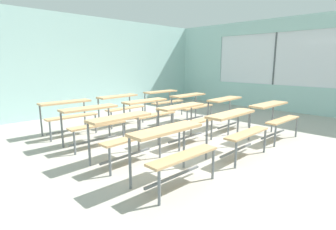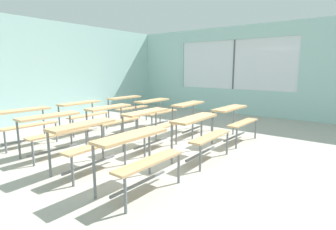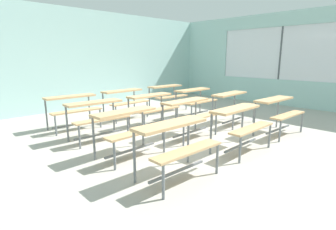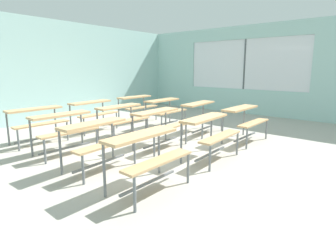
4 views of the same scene
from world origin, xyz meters
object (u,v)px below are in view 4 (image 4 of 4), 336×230
Objects in this scene: desk_bench_r0c1 at (210,128)px; desk_bench_r2c0 at (64,124)px; desk_bench_r0c0 at (147,148)px; desk_bench_r3c0 at (37,117)px; desk_bench_r3c1 at (93,109)px; desk_bench_r1c2 at (202,110)px; desk_bench_r0c2 at (245,116)px; desk_bench_r1c1 at (159,120)px; desk_bench_r2c2 at (165,106)px; desk_bench_r1c0 at (98,134)px; desk_bench_r2c1 at (122,114)px; desk_bench_r3c2 at (137,103)px.

desk_bench_r2c0 is at bearing 122.12° from desk_bench_r0c1.
desk_bench_r0c0 and desk_bench_r3c0 have the same top height.
desk_bench_r1c2 is at bearing -57.41° from desk_bench_r3c1.
desk_bench_r0c1 and desk_bench_r3c1 have the same top height.
desk_bench_r0c2 and desk_bench_r1c1 have the same top height.
desk_bench_r0c2 is (1.46, -0.01, 0.00)m from desk_bench_r0c1.
desk_bench_r1c1 and desk_bench_r2c2 have the same top height.
desk_bench_r1c0 is 3.17m from desk_bench_r2c2.
desk_bench_r0c1 is at bearing -178.09° from desk_bench_r0c2.
desk_bench_r0c1 is at bearing -54.71° from desk_bench_r2c0.
desk_bench_r0c0 and desk_bench_r1c1 have the same top height.
desk_bench_r1c0 is (0.02, 1.09, 0.00)m from desk_bench_r0c0.
desk_bench_r1c0 is 1.00× the size of desk_bench_r3c1.
desk_bench_r1c1 is at bearing -35.93° from desk_bench_r2c0.
desk_bench_r3c1 is (-0.03, 3.39, 0.00)m from desk_bench_r0c1.
desk_bench_r2c2 is 0.98× the size of desk_bench_r3c0.
desk_bench_r1c0 and desk_bench_r2c0 have the same top height.
desk_bench_r0c0 is 1.00× the size of desk_bench_r1c1.
desk_bench_r0c2 is 1.12m from desk_bench_r1c2.
desk_bench_r0c0 and desk_bench_r0c2 have the same top height.
desk_bench_r0c1 is 2.24m from desk_bench_r2c1.
desk_bench_r2c0 is 2.91m from desk_bench_r2c2.
desk_bench_r2c1 is at bearing 179.93° from desk_bench_r2c2.
desk_bench_r0c0 is 1.09m from desk_bench_r1c0.
desk_bench_r3c2 is at bearing 87.18° from desk_bench_r2c2.
desk_bench_r2c0 is 3.17m from desk_bench_r3c2.
desk_bench_r2c2 is at bearing 56.38° from desk_bench_r0c1.
desk_bench_r0c2 and desk_bench_r1c0 have the same top height.
desk_bench_r1c2 is (3.06, 1.08, 0.00)m from desk_bench_r0c0.
desk_bench_r1c1 is 1.55m from desk_bench_r1c2.
desk_bench_r2c0 and desk_bench_r3c2 have the same top height.
desk_bench_r0c0 is 1.01× the size of desk_bench_r2c2.
desk_bench_r2c2 and desk_bench_r3c1 have the same top height.
desk_bench_r0c1 is at bearing -146.28° from desk_bench_r1c2.
desk_bench_r3c2 is (1.55, 2.25, 0.00)m from desk_bench_r1c1.
desk_bench_r2c0 is (-1.46, 2.27, 0.00)m from desk_bench_r0c1.
desk_bench_r3c0 is at bearing 141.27° from desk_bench_r2c1.
desk_bench_r2c0 is at bearing 84.86° from desk_bench_r1c0.
desk_bench_r0c1 and desk_bench_r1c2 have the same top height.
desk_bench_r2c1 is 0.98× the size of desk_bench_r3c2.
desk_bench_r2c2 is (-0.07, 1.12, 0.00)m from desk_bench_r1c2.
desk_bench_r1c1 is (-0.03, 1.14, 0.00)m from desk_bench_r0c1.
desk_bench_r3c2 is (0.05, 3.39, 0.00)m from desk_bench_r0c2.
desk_bench_r0c1 and desk_bench_r1c0 have the same top height.
desk_bench_r2c1 is (1.40, -0.03, 0.00)m from desk_bench_r2c0.
desk_bench_r3c2 is at bearing 87.68° from desk_bench_r1c2.
desk_bench_r2c2 and desk_bench_r3c0 have the same top height.
desk_bench_r0c1 is at bearing -38.23° from desk_bench_r1c0.
desk_bench_r1c1 and desk_bench_r3c1 have the same top height.
desk_bench_r3c2 is (3.03, 2.27, 0.00)m from desk_bench_r1c0.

